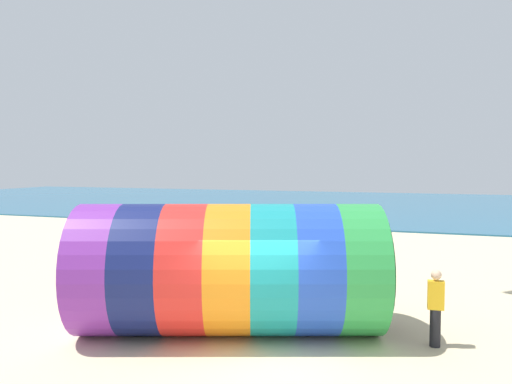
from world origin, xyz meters
name	(u,v)px	position (x,y,z in m)	size (l,w,h in m)	color
ground_plane	(250,362)	(0.00, 0.00, 0.00)	(120.00, 120.00, 0.00)	beige
sea	(390,205)	(0.00, 41.46, 0.05)	(120.00, 40.00, 0.10)	#236084
giant_inflatable_tube	(231,269)	(-1.08, 1.59, 1.59)	(7.90, 5.38, 3.18)	purple
kite_handler	(436,307)	(3.67, 2.23, 0.91)	(0.37, 0.24, 1.77)	black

